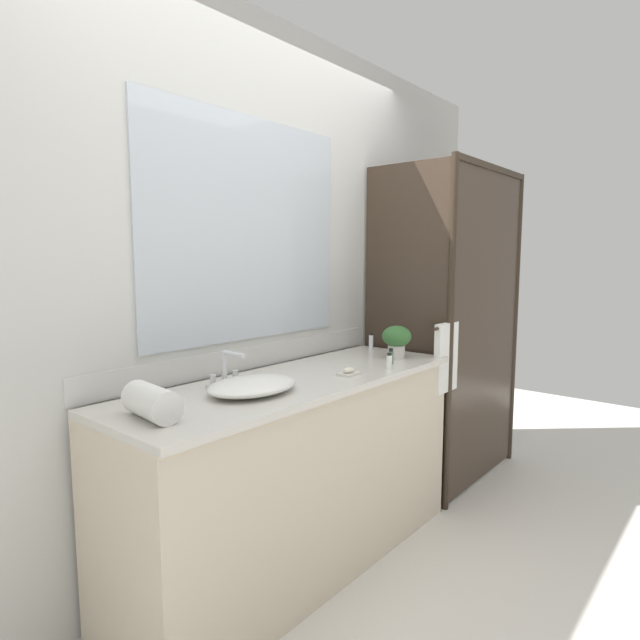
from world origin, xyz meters
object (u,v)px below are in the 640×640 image
(amenity_bottle_shampoo, at_px, (391,357))
(sink_basin, at_px, (253,385))
(rolled_towel_near_edge, at_px, (152,402))
(amenity_bottle_lotion, at_px, (389,361))
(amenity_bottle_body_wash, at_px, (371,342))
(faucet, at_px, (226,374))
(potted_plant, at_px, (397,339))
(soap_dish, at_px, (349,372))

(amenity_bottle_shampoo, bearing_deg, sink_basin, 172.19)
(amenity_bottle_shampoo, relative_size, rolled_towel_near_edge, 0.35)
(sink_basin, relative_size, amenity_bottle_lotion, 4.99)
(amenity_bottle_body_wash, bearing_deg, rolled_towel_near_edge, -173.01)
(faucet, bearing_deg, rolled_towel_near_edge, -160.76)
(sink_basin, bearing_deg, rolled_towel_near_edge, 179.09)
(potted_plant, height_order, soap_dish, potted_plant)
(faucet, height_order, amenity_bottle_body_wash, faucet)
(amenity_bottle_lotion, height_order, amenity_bottle_body_wash, amenity_bottle_body_wash)
(soap_dish, bearing_deg, amenity_bottle_shampoo, -1.44)
(rolled_towel_near_edge, bearing_deg, soap_dish, -6.86)
(soap_dish, distance_m, amenity_bottle_shampoo, 0.35)
(potted_plant, relative_size, amenity_bottle_body_wash, 1.81)
(faucet, distance_m, soap_dish, 0.57)
(faucet, xyz_separation_m, soap_dish, (0.50, -0.27, -0.04))
(potted_plant, xyz_separation_m, soap_dish, (-0.50, -0.06, -0.09))
(faucet, xyz_separation_m, rolled_towel_near_edge, (-0.45, -0.16, 0.00))
(faucet, relative_size, amenity_bottle_shampoo, 2.11)
(amenity_bottle_body_wash, height_order, rolled_towel_near_edge, rolled_towel_near_edge)
(potted_plant, distance_m, soap_dish, 0.51)
(soap_dish, bearing_deg, amenity_bottle_body_wash, 26.13)
(faucet, height_order, soap_dish, faucet)
(rolled_towel_near_edge, bearing_deg, potted_plant, -2.30)
(potted_plant, height_order, rolled_towel_near_edge, potted_plant)
(amenity_bottle_body_wash, bearing_deg, amenity_bottle_lotion, -136.16)
(amenity_bottle_lotion, bearing_deg, soap_dish, 163.22)
(amenity_bottle_lotion, xyz_separation_m, amenity_bottle_shampoo, (0.11, 0.06, -0.00))
(sink_basin, distance_m, amenity_bottle_shampoo, 0.85)
(amenity_bottle_lotion, distance_m, rolled_towel_near_edge, 1.20)
(sink_basin, xyz_separation_m, amenity_bottle_body_wash, (1.13, 0.20, 0.02))
(faucet, bearing_deg, amenity_bottle_lotion, -24.99)
(rolled_towel_near_edge, bearing_deg, sink_basin, -0.91)
(amenity_bottle_lotion, bearing_deg, sink_basin, 166.39)
(sink_basin, distance_m, amenity_bottle_lotion, 0.76)
(rolled_towel_near_edge, bearing_deg, faucet, 19.24)
(sink_basin, relative_size, faucet, 2.34)
(amenity_bottle_body_wash, bearing_deg, potted_plant, -116.46)
(soap_dish, xyz_separation_m, amenity_bottle_body_wash, (0.63, 0.31, 0.03))
(faucet, height_order, amenity_bottle_shampoo, faucet)
(soap_dish, relative_size, amenity_bottle_shampoo, 1.24)
(soap_dish, xyz_separation_m, amenity_bottle_shampoo, (0.35, -0.01, 0.02))
(amenity_bottle_lotion, relative_size, amenity_bottle_body_wash, 0.82)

